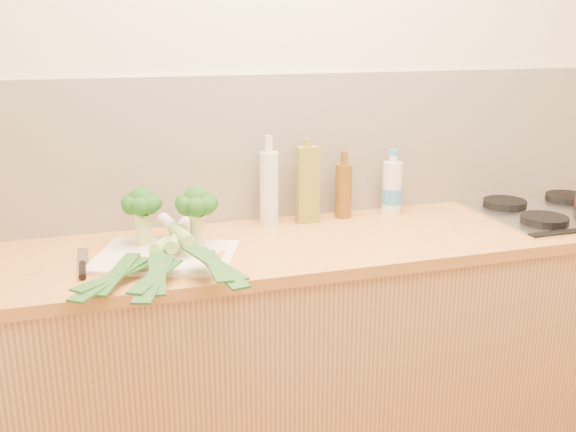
{
  "coord_description": "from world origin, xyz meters",
  "views": [
    {
      "loc": [
        -0.7,
        -0.79,
        1.6
      ],
      "look_at": [
        -0.11,
        1.1,
        1.02
      ],
      "focal_mm": 40.0,
      "sensor_mm": 36.0,
      "label": 1
    }
  ],
  "objects": [
    {
      "name": "broccoli_left",
      "position": [
        -0.56,
        1.27,
        1.05
      ],
      "size": [
        0.13,
        0.13,
        0.19
      ],
      "color": "#B9C673",
      "rests_on": "chopping_board"
    },
    {
      "name": "glass_bottle",
      "position": [
        -0.09,
        1.41,
        1.04
      ],
      "size": [
        0.07,
        0.07,
        0.33
      ],
      "color": "silver",
      "rests_on": "counter"
    },
    {
      "name": "chefs_knife",
      "position": [
        -0.75,
        1.13,
        0.91
      ],
      "size": [
        0.03,
        0.29,
        0.02
      ],
      "rotation": [
        0.0,
        0.0,
        -0.0
      ],
      "color": "silver",
      "rests_on": "counter"
    },
    {
      "name": "amber_bottle",
      "position": [
        0.21,
        1.41,
        1.01
      ],
      "size": [
        0.06,
        0.06,
        0.26
      ],
      "color": "brown",
      "rests_on": "counter"
    },
    {
      "name": "chopping_board",
      "position": [
        -0.5,
        1.15,
        0.91
      ],
      "size": [
        0.51,
        0.45,
        0.01
      ],
      "primitive_type": "cube",
      "rotation": [
        0.0,
        0.0,
        -0.37
      ],
      "color": "white",
      "rests_on": "counter"
    },
    {
      "name": "gas_hob",
      "position": [
        1.02,
        1.2,
        0.91
      ],
      "size": [
        0.58,
        0.5,
        0.04
      ],
      "color": "silver",
      "rests_on": "counter"
    },
    {
      "name": "water_bottle",
      "position": [
        0.41,
        1.4,
        1.0
      ],
      "size": [
        0.08,
        0.08,
        0.23
      ],
      "color": "silver",
      "rests_on": "counter"
    },
    {
      "name": "leek_back",
      "position": [
        -0.43,
        1.09,
        0.97
      ],
      "size": [
        0.17,
        0.7,
        0.04
      ],
      "rotation": [
        0.0,
        0.0,
        0.17
      ],
      "color": "white",
      "rests_on": "chopping_board"
    },
    {
      "name": "counter",
      "position": [
        0.0,
        1.2,
        0.45
      ],
      "size": [
        3.2,
        0.62,
        0.9
      ],
      "color": "tan",
      "rests_on": "ground"
    },
    {
      "name": "room_shell",
      "position": [
        0.0,
        1.49,
        1.17
      ],
      "size": [
        3.5,
        3.5,
        3.5
      ],
      "color": "beige",
      "rests_on": "ground"
    },
    {
      "name": "leek_mid",
      "position": [
        -0.49,
        1.09,
        0.95
      ],
      "size": [
        0.26,
        0.67,
        0.04
      ],
      "rotation": [
        0.0,
        0.0,
        -0.31
      ],
      "color": "white",
      "rests_on": "chopping_board"
    },
    {
      "name": "leek_front",
      "position": [
        -0.54,
        1.13,
        0.94
      ],
      "size": [
        0.42,
        0.58,
        0.04
      ],
      "rotation": [
        0.0,
        0.0,
        -0.61
      ],
      "color": "white",
      "rests_on": "chopping_board"
    },
    {
      "name": "broccoli_right",
      "position": [
        -0.39,
        1.21,
        1.05
      ],
      "size": [
        0.14,
        0.14,
        0.2
      ],
      "color": "#B9C673",
      "rests_on": "chopping_board"
    },
    {
      "name": "oil_tin",
      "position": [
        0.06,
        1.39,
        1.05
      ],
      "size": [
        0.08,
        0.05,
        0.32
      ],
      "color": "olive",
      "rests_on": "counter"
    }
  ]
}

